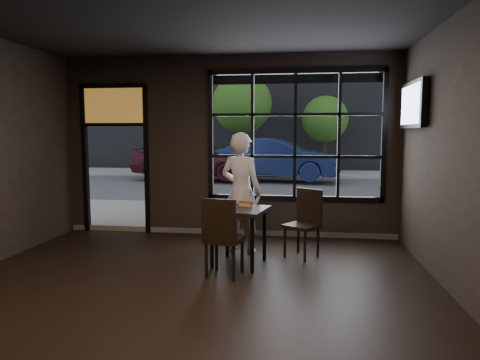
# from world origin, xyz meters

# --- Properties ---
(floor) EXTENTS (6.00, 7.00, 0.02)m
(floor) POSITION_xyz_m (0.00, 0.00, -0.01)
(floor) COLOR black
(floor) RESTS_ON ground
(window_frame) EXTENTS (3.06, 0.12, 2.28)m
(window_frame) POSITION_xyz_m (1.20, 3.50, 1.80)
(window_frame) COLOR black
(window_frame) RESTS_ON ground
(stained_transom) EXTENTS (1.20, 0.06, 0.70)m
(stained_transom) POSITION_xyz_m (-2.10, 3.50, 2.35)
(stained_transom) COLOR orange
(stained_transom) RESTS_ON ground
(street_asphalt) EXTENTS (60.00, 41.00, 0.04)m
(street_asphalt) POSITION_xyz_m (0.00, 24.00, -0.02)
(street_asphalt) COLOR #545456
(street_asphalt) RESTS_ON ground
(building_across) EXTENTS (28.00, 12.00, 15.00)m
(building_across) POSITION_xyz_m (0.00, 23.00, 7.50)
(building_across) COLOR #5B5956
(building_across) RESTS_ON ground
(cafe_table) EXTENTS (0.88, 0.88, 0.81)m
(cafe_table) POSITION_xyz_m (0.44, 1.77, 0.40)
(cafe_table) COLOR black
(cafe_table) RESTS_ON floor
(chair_near) EXTENTS (0.52, 0.52, 1.04)m
(chair_near) POSITION_xyz_m (0.32, 1.26, 0.52)
(chair_near) COLOR black
(chair_near) RESTS_ON floor
(chair_window) EXTENTS (0.61, 0.61, 1.01)m
(chair_window) POSITION_xyz_m (1.32, 2.25, 0.51)
(chair_window) COLOR black
(chair_window) RESTS_ON floor
(man) EXTENTS (0.79, 0.65, 1.86)m
(man) POSITION_xyz_m (0.38, 2.45, 0.93)
(man) COLOR silver
(man) RESTS_ON floor
(hotdog) EXTENTS (0.22, 0.14, 0.06)m
(hotdog) POSITION_xyz_m (0.52, 1.92, 0.83)
(hotdog) COLOR tan
(hotdog) RESTS_ON cafe_table
(cup) EXTENTS (0.13, 0.13, 0.10)m
(cup) POSITION_xyz_m (0.25, 1.72, 0.85)
(cup) COLOR silver
(cup) RESTS_ON cafe_table
(tv) EXTENTS (0.13, 1.16, 0.68)m
(tv) POSITION_xyz_m (2.93, 2.61, 2.26)
(tv) COLOR black
(tv) RESTS_ON wall_right
(navy_car) EXTENTS (4.92, 2.33, 1.56)m
(navy_car) POSITION_xyz_m (0.49, 12.24, 0.88)
(navy_car) COLOR #16204C
(navy_car) RESTS_ON street_asphalt
(maroon_car) EXTENTS (4.94, 2.38, 1.62)m
(maroon_car) POSITION_xyz_m (-2.75, 12.20, 0.91)
(maroon_car) COLOR #4A151F
(maroon_car) RESTS_ON street_asphalt
(tree_left) EXTENTS (2.59, 2.59, 4.41)m
(tree_left) POSITION_xyz_m (-1.15, 14.61, 3.11)
(tree_left) COLOR #332114
(tree_left) RESTS_ON street_asphalt
(tree_right) EXTENTS (2.04, 2.04, 3.49)m
(tree_right) POSITION_xyz_m (2.47, 15.35, 2.45)
(tree_right) COLOR #332114
(tree_right) RESTS_ON street_asphalt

